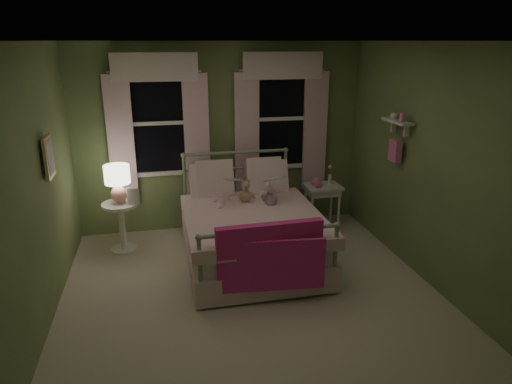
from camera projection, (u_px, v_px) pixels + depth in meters
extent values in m
plane|color=beige|center=(253.00, 298.00, 4.85)|extent=(4.20, 4.20, 0.00)
plane|color=white|center=(252.00, 41.00, 4.03)|extent=(4.20, 4.20, 0.00)
plane|color=#7E985B|center=(221.00, 138.00, 6.39)|extent=(4.00, 0.00, 4.00)
plane|color=#7E985B|center=(332.00, 291.00, 2.50)|extent=(4.00, 0.00, 4.00)
plane|color=#7E985B|center=(32.00, 195.00, 4.03)|extent=(0.00, 4.20, 4.20)
plane|color=#7E985B|center=(436.00, 169.00, 4.85)|extent=(0.00, 4.20, 4.20)
cube|color=white|center=(250.00, 229.00, 5.55)|extent=(1.44, 1.94, 0.26)
cube|color=white|center=(250.00, 247.00, 5.63)|extent=(1.54, 2.02, 0.30)
cube|color=white|center=(253.00, 220.00, 5.36)|extent=(1.58, 1.75, 0.14)
cylinder|color=#9EB793|center=(194.00, 243.00, 5.45)|extent=(0.04, 1.90, 0.04)
cylinder|color=#9EB793|center=(304.00, 233.00, 5.73)|extent=(0.04, 1.90, 0.04)
cylinder|color=#9EB793|center=(185.00, 196.00, 6.26)|extent=(0.04, 0.04, 1.15)
cylinder|color=#9EB793|center=(285.00, 189.00, 6.55)|extent=(0.04, 0.04, 1.15)
sphere|color=#9EB793|center=(183.00, 155.00, 6.08)|extent=(0.07, 0.07, 0.07)
sphere|color=#9EB793|center=(286.00, 150.00, 6.37)|extent=(0.07, 0.07, 0.07)
cylinder|color=#9EB793|center=(236.00, 152.00, 6.22)|extent=(1.42, 0.04, 0.04)
cylinder|color=#9EB793|center=(236.00, 168.00, 6.29)|extent=(1.38, 0.03, 0.03)
cylinder|color=#9EB793|center=(200.00, 274.00, 4.52)|extent=(0.04, 0.04, 0.80)
cylinder|color=#9EB793|center=(335.00, 260.00, 4.81)|extent=(0.04, 0.04, 0.80)
sphere|color=#9EB793|center=(199.00, 237.00, 4.39)|extent=(0.07, 0.07, 0.07)
sphere|color=#9EB793|center=(337.00, 225.00, 4.68)|extent=(0.07, 0.07, 0.07)
cylinder|color=#9EB793|center=(270.00, 231.00, 4.53)|extent=(1.42, 0.04, 0.04)
cube|color=white|center=(211.00, 184.00, 6.00)|extent=(0.55, 0.32, 0.57)
cube|color=white|center=(267.00, 181.00, 6.16)|extent=(0.55, 0.32, 0.57)
cube|color=white|center=(215.00, 178.00, 5.99)|extent=(0.48, 0.30, 0.51)
cube|color=white|center=(264.00, 175.00, 6.12)|extent=(0.48, 0.30, 0.51)
cube|color=#D0287C|center=(270.00, 239.00, 4.56)|extent=(1.10, 0.14, 0.32)
cube|color=#DA2A97|center=(271.00, 266.00, 4.58)|extent=(1.10, 0.15, 0.55)
imported|color=#F7D1DD|center=(221.00, 181.00, 5.76)|extent=(0.28, 0.22, 0.69)
imported|color=#F7D1DD|center=(264.00, 176.00, 5.86)|extent=(0.37, 0.29, 0.75)
imported|color=beige|center=(224.00, 183.00, 5.51)|extent=(0.22, 0.16, 0.26)
imported|color=beige|center=(269.00, 184.00, 5.64)|extent=(0.22, 0.18, 0.26)
sphere|color=tan|center=(245.00, 196.00, 5.73)|extent=(0.16, 0.16, 0.16)
sphere|color=tan|center=(246.00, 186.00, 5.66)|extent=(0.11, 0.11, 0.11)
sphere|color=tan|center=(242.00, 182.00, 5.64)|extent=(0.04, 0.04, 0.04)
sphere|color=tan|center=(249.00, 181.00, 5.66)|extent=(0.04, 0.04, 0.04)
sphere|color=tan|center=(240.00, 195.00, 5.68)|extent=(0.06, 0.06, 0.06)
sphere|color=tan|center=(252.00, 194.00, 5.71)|extent=(0.06, 0.06, 0.06)
sphere|color=#8C6B51|center=(246.00, 187.00, 5.61)|extent=(0.04, 0.04, 0.04)
cylinder|color=white|center=(120.00, 205.00, 5.76)|extent=(0.46, 0.46, 0.04)
cylinder|color=white|center=(122.00, 227.00, 5.86)|extent=(0.08, 0.08, 0.60)
cylinder|color=white|center=(124.00, 249.00, 5.96)|extent=(0.34, 0.34, 0.03)
sphere|color=#E19685|center=(119.00, 194.00, 5.72)|extent=(0.21, 0.21, 0.21)
cylinder|color=pink|center=(118.00, 185.00, 5.68)|extent=(0.03, 0.03, 0.13)
cylinder|color=#FFEAC6|center=(117.00, 174.00, 5.64)|extent=(0.31, 0.31, 0.23)
imported|color=beige|center=(128.00, 204.00, 5.70)|extent=(0.23, 0.27, 0.02)
cube|color=white|center=(323.00, 187.00, 6.47)|extent=(0.50, 0.40, 0.04)
cube|color=white|center=(323.00, 191.00, 6.49)|extent=(0.44, 0.34, 0.08)
cylinder|color=white|center=(312.00, 212.00, 6.39)|extent=(0.04, 0.04, 0.60)
cylinder|color=white|center=(339.00, 210.00, 6.47)|extent=(0.04, 0.04, 0.60)
cylinder|color=white|center=(305.00, 205.00, 6.67)|extent=(0.04, 0.04, 0.60)
cylinder|color=white|center=(331.00, 203.00, 6.75)|extent=(0.04, 0.04, 0.60)
sphere|color=pink|center=(316.00, 182.00, 6.43)|extent=(0.14, 0.14, 0.14)
cube|color=pink|center=(318.00, 185.00, 6.35)|extent=(0.11, 0.06, 0.04)
cylinder|color=white|center=(330.00, 179.00, 6.51)|extent=(0.05, 0.05, 0.14)
cylinder|color=#4C7F3F|center=(330.00, 172.00, 6.48)|extent=(0.01, 0.01, 0.12)
sphere|color=pink|center=(330.00, 167.00, 6.46)|extent=(0.06, 0.06, 0.06)
cube|color=black|center=(158.00, 123.00, 6.12)|extent=(0.76, 0.02, 1.35)
cube|color=white|center=(155.00, 69.00, 5.88)|extent=(0.84, 0.05, 0.06)
cube|color=white|center=(162.00, 173.00, 6.32)|extent=(0.84, 0.05, 0.06)
cube|color=white|center=(128.00, 124.00, 6.02)|extent=(0.06, 0.05, 1.40)
cube|color=white|center=(188.00, 122.00, 6.18)|extent=(0.06, 0.05, 1.40)
cube|color=white|center=(158.00, 123.00, 6.10)|extent=(0.76, 0.04, 0.05)
cube|color=white|center=(121.00, 140.00, 6.02)|extent=(0.34, 0.06, 1.70)
cube|color=white|center=(197.00, 137.00, 6.23)|extent=(0.34, 0.06, 1.70)
cube|color=white|center=(155.00, 67.00, 5.81)|extent=(1.10, 0.08, 0.36)
cylinder|color=white|center=(155.00, 72.00, 5.87)|extent=(1.20, 0.03, 0.03)
cube|color=black|center=(280.00, 119.00, 6.47)|extent=(0.76, 0.02, 1.35)
cube|color=white|center=(282.00, 68.00, 6.23)|extent=(0.84, 0.05, 0.06)
cube|color=white|center=(280.00, 166.00, 6.67)|extent=(0.84, 0.05, 0.06)
cube|color=white|center=(253.00, 120.00, 6.37)|extent=(0.06, 0.05, 1.40)
cube|color=white|center=(308.00, 118.00, 6.53)|extent=(0.06, 0.05, 1.40)
cube|color=white|center=(281.00, 119.00, 6.45)|extent=(0.76, 0.04, 0.05)
cube|color=white|center=(247.00, 135.00, 6.37)|extent=(0.34, 0.06, 1.70)
cube|color=silver|center=(315.00, 132.00, 6.57)|extent=(0.34, 0.06, 1.70)
cube|color=white|center=(283.00, 66.00, 6.16)|extent=(1.10, 0.08, 0.36)
cylinder|color=white|center=(282.00, 70.00, 6.21)|extent=(1.20, 0.03, 0.03)
cube|color=white|center=(397.00, 121.00, 5.35)|extent=(0.15, 0.50, 0.03)
cube|color=white|center=(406.00, 130.00, 5.24)|extent=(0.06, 0.03, 0.14)
cube|color=white|center=(393.00, 126.00, 5.52)|extent=(0.06, 0.03, 0.14)
cylinder|color=pink|center=(402.00, 117.00, 5.24)|extent=(0.06, 0.06, 0.10)
sphere|color=white|center=(393.00, 116.00, 5.43)|extent=(0.08, 0.08, 0.08)
cube|color=pink|center=(395.00, 150.00, 5.46)|extent=(0.08, 0.18, 0.26)
cube|color=beige|center=(49.00, 157.00, 4.54)|extent=(0.03, 0.32, 0.42)
cube|color=silver|center=(50.00, 157.00, 4.54)|extent=(0.01, 0.25, 0.34)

